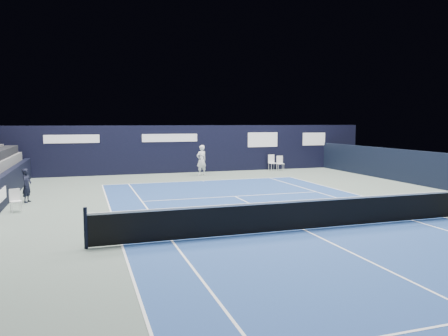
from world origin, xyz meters
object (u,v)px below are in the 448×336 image
object	(u,v)px
folding_chair_back_b	(280,162)
line_judge_chair	(15,199)
tennis_net	(304,214)
folding_chair_back_a	(272,160)
tennis_player	(201,160)

from	to	relation	value
folding_chair_back_b	line_judge_chair	bearing A→B (deg)	-139.02
tennis_net	folding_chair_back_a	bearing A→B (deg)	69.14
tennis_net	tennis_player	bearing A→B (deg)	87.52
folding_chair_back_a	line_judge_chair	distance (m)	17.91
tennis_player	tennis_net	bearing A→B (deg)	-92.48
folding_chair_back_b	tennis_net	distance (m)	16.84
folding_chair_back_b	tennis_player	world-z (taller)	tennis_player
folding_chair_back_b	tennis_player	xyz separation A→B (m)	(-5.91, -1.10, 0.38)
folding_chair_back_b	line_judge_chair	distance (m)	18.19
folding_chair_back_a	line_judge_chair	bearing A→B (deg)	-150.74
folding_chair_back_b	tennis_net	world-z (taller)	tennis_net
folding_chair_back_b	tennis_player	distance (m)	6.02
folding_chair_back_b	folding_chair_back_a	bearing A→B (deg)	160.93
tennis_net	tennis_player	world-z (taller)	tennis_player
folding_chair_back_a	tennis_player	xyz separation A→B (m)	(-5.39, -1.37, 0.23)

